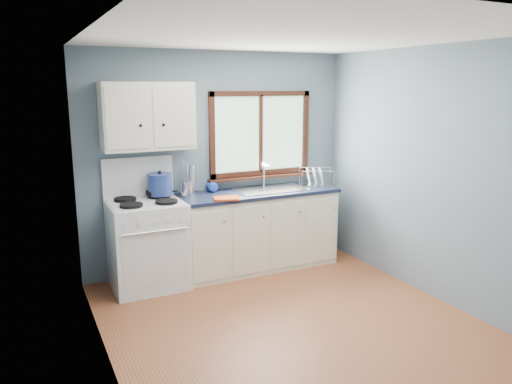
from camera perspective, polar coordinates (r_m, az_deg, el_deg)
name	(u,v)px	position (r m, az deg, el deg)	size (l,w,h in m)	color
floor	(295,326)	(4.66, 4.44, -15.05)	(3.20, 3.60, 0.02)	#9A5330
ceiling	(300,34)	(4.17, 5.03, 17.52)	(3.20, 3.60, 0.02)	white
wall_back	(218,161)	(5.84, -4.35, 3.55)	(3.20, 0.02, 2.50)	slate
wall_front	(472,252)	(2.88, 23.43, -6.30)	(3.20, 0.02, 2.50)	slate
wall_left	(101,209)	(3.70, -17.28, -1.92)	(0.02, 3.60, 2.50)	slate
wall_right	(438,175)	(5.23, 20.09, 1.85)	(0.02, 3.60, 2.50)	slate
gas_range	(147,242)	(5.42, -12.31, -5.59)	(0.76, 0.69, 1.36)	white
base_cabinets	(257,233)	(5.88, 0.15, -4.76)	(1.85, 0.60, 0.88)	#F4E9CB
countertop	(257,193)	(5.76, 0.16, -0.08)	(1.89, 0.64, 0.04)	black
sink	(271,195)	(5.85, 1.74, -0.31)	(0.84, 0.46, 0.44)	silver
window	(261,140)	(6.00, 0.53, 5.97)	(1.36, 0.10, 1.03)	#9EC6A8
upper_cabinets	(148,116)	(5.35, -12.28, 8.46)	(0.95, 0.35, 0.70)	#F4E9CB
skillet	(157,193)	(5.47, -11.25, -0.07)	(0.34, 0.23, 0.05)	black
stockpot	(160,184)	(5.44, -10.92, 0.90)	(0.33, 0.33, 0.26)	navy
utensil_crock	(187,189)	(5.54, -7.91, 0.40)	(0.13, 0.13, 0.40)	silver
thermos	(191,180)	(5.62, -7.41, 1.37)	(0.07, 0.07, 0.32)	silver
soap_bottle	(214,180)	(5.66, -4.82, 1.34)	(0.11, 0.11, 0.28)	blue
dish_towel	(227,198)	(5.34, -3.39, -0.73)	(0.27, 0.19, 0.02)	#DA4A18
dish_rack	(316,180)	(6.15, 6.82, 1.33)	(0.50, 0.45, 0.21)	silver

